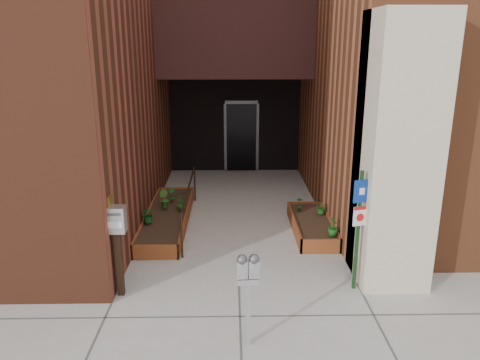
{
  "coord_description": "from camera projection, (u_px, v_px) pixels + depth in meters",
  "views": [
    {
      "loc": [
        -0.11,
        -7.08,
        3.93
      ],
      "look_at": [
        0.05,
        1.8,
        1.29
      ],
      "focal_mm": 35.0,
      "sensor_mm": 36.0,
      "label": 1
    }
  ],
  "objects": [
    {
      "name": "shrub_left_b",
      "position": [
        164.0,
        199.0,
        10.57
      ],
      "size": [
        0.32,
        0.32,
        0.41
      ],
      "primitive_type": "imported",
      "rotation": [
        0.0,
        0.0,
        2.5
      ],
      "color": "#2D601B",
      "rests_on": "planter_left"
    },
    {
      "name": "planter_left",
      "position": [
        167.0,
        218.0,
        10.43
      ],
      "size": [
        0.9,
        3.6,
        0.3
      ],
      "color": "maroon",
      "rests_on": "ground"
    },
    {
      "name": "shrub_right_b",
      "position": [
        300.0,
        204.0,
        10.43
      ],
      "size": [
        0.2,
        0.2,
        0.3
      ],
      "primitive_type": "imported",
      "rotation": [
        0.0,
        0.0,
        2.81
      ],
      "color": "#1C5618",
      "rests_on": "planter_right"
    },
    {
      "name": "handrail",
      "position": [
        189.0,
        193.0,
        10.21
      ],
      "size": [
        0.04,
        3.34,
        0.9
      ],
      "color": "black",
      "rests_on": "ground"
    },
    {
      "name": "shrub_right_c",
      "position": [
        322.0,
        207.0,
        10.19
      ],
      "size": [
        0.31,
        0.31,
        0.3
      ],
      "primitive_type": "imported",
      "rotation": [
        0.0,
        0.0,
        4.51
      ],
      "color": "#1E5217",
      "rests_on": "planter_right"
    },
    {
      "name": "architecture",
      "position": [
        228.0,
        2.0,
        13.09
      ],
      "size": [
        20.0,
        14.6,
        10.0
      ],
      "color": "brown",
      "rests_on": "ground"
    },
    {
      "name": "parking_meter",
      "position": [
        248.0,
        276.0,
        6.02
      ],
      "size": [
        0.3,
        0.15,
        1.33
      ],
      "color": "#AFAEB1",
      "rests_on": "ground"
    },
    {
      "name": "payment_dropbox",
      "position": [
        117.0,
        232.0,
        7.25
      ],
      "size": [
        0.3,
        0.23,
        1.51
      ],
      "color": "black",
      "rests_on": "ground"
    },
    {
      "name": "shrub_right_a",
      "position": [
        333.0,
        227.0,
        9.05
      ],
      "size": [
        0.22,
        0.22,
        0.36
      ],
      "primitive_type": "imported",
      "rotation": [
        0.0,
        0.0,
        1.49
      ],
      "color": "#1A5518",
      "rests_on": "planter_right"
    },
    {
      "name": "shrub_left_d",
      "position": [
        172.0,
        194.0,
        11.0
      ],
      "size": [
        0.25,
        0.25,
        0.34
      ],
      "primitive_type": "imported",
      "rotation": [
        0.0,
        0.0,
        5.66
      ],
      "color": "#1F611B",
      "rests_on": "planter_left"
    },
    {
      "name": "planter_right",
      "position": [
        312.0,
        226.0,
        10.0
      ],
      "size": [
        0.8,
        2.2,
        0.3
      ],
      "color": "maroon",
      "rests_on": "ground"
    },
    {
      "name": "shrub_left_c",
      "position": [
        181.0,
        202.0,
        10.48
      ],
      "size": [
        0.27,
        0.27,
        0.34
      ],
      "primitive_type": "imported",
      "rotation": [
        0.0,
        0.0,
        3.78
      ],
      "color": "#1A5217",
      "rests_on": "planter_left"
    },
    {
      "name": "ground",
      "position": [
        239.0,
        283.0,
        7.9
      ],
      "size": [
        80.0,
        80.0,
        0.0
      ],
      "primitive_type": "plane",
      "color": "#9E9991",
      "rests_on": "ground"
    },
    {
      "name": "shrub_left_a",
      "position": [
        148.0,
        214.0,
        9.71
      ],
      "size": [
        0.41,
        0.41,
        0.35
      ],
      "primitive_type": "imported",
      "rotation": [
        0.0,
        0.0,
        0.37
      ],
      "color": "#164E18",
      "rests_on": "planter_left"
    },
    {
      "name": "sign_post",
      "position": [
        359.0,
        218.0,
        7.38
      ],
      "size": [
        0.27,
        0.1,
        2.02
      ],
      "color": "#163C1C",
      "rests_on": "ground"
    }
  ]
}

